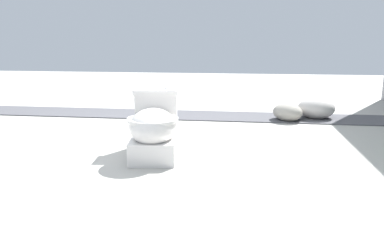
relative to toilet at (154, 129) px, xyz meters
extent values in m
plane|color=#A8A59E|center=(-0.21, -0.11, -0.22)|extent=(14.00, 14.00, 0.00)
cube|color=#4C4C51|center=(-1.59, 0.39, -0.21)|extent=(0.56, 8.00, 0.01)
cube|color=white|center=(0.00, 0.00, -0.14)|extent=(0.64, 0.41, 0.17)
ellipsoid|color=white|center=(0.10, 0.01, 0.04)|extent=(0.48, 0.41, 0.28)
cylinder|color=white|center=(0.10, 0.01, 0.10)|extent=(0.44, 0.44, 0.03)
cube|color=white|center=(-0.21, -0.03, 0.10)|extent=(0.22, 0.36, 0.30)
cube|color=white|center=(-0.21, -0.03, 0.27)|extent=(0.25, 0.39, 0.04)
cylinder|color=silver|center=(-0.22, 0.05, 0.29)|extent=(0.02, 0.02, 0.01)
ellipsoid|color=gray|center=(-1.46, 1.20, -0.12)|extent=(0.45, 0.45, 0.20)
ellipsoid|color=#B7B2AD|center=(-1.63, 1.54, -0.10)|extent=(0.43, 0.46, 0.25)
camera|label=1|loc=(2.80, 0.67, 0.70)|focal=35.00mm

